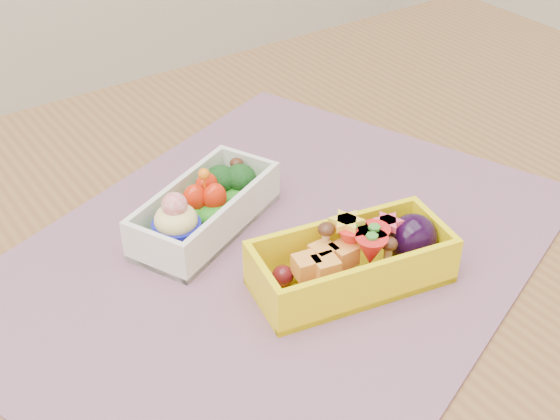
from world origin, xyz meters
TOP-DOWN VIEW (x-y plane):
  - table at (0.00, 0.00)m, footprint 1.20×0.80m
  - placemat at (-0.02, 0.01)m, footprint 0.59×0.53m
  - bento_white at (-0.05, 0.08)m, footprint 0.16×0.12m
  - bento_yellow at (0.01, -0.05)m, footprint 0.17×0.10m

SIDE VIEW (x-z plane):
  - table at x=0.00m, z-range 0.28..1.03m
  - placemat at x=-0.02m, z-range 0.75..0.75m
  - bento_white at x=-0.05m, z-range 0.74..0.80m
  - bento_yellow at x=0.01m, z-range 0.75..0.80m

